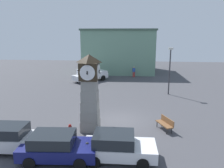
{
  "coord_description": "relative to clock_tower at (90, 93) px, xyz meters",
  "views": [
    {
      "loc": [
        1.0,
        -16.38,
        6.68
      ],
      "look_at": [
        -0.82,
        1.23,
        2.71
      ],
      "focal_mm": 35.0,
      "sensor_mm": 36.0,
      "label": 1
    }
  ],
  "objects": [
    {
      "name": "car_navy_sedan",
      "position": [
        -4.03,
        -3.39,
        -1.97
      ],
      "size": [
        4.09,
        2.01,
        1.58
      ],
      "color": "silver",
      "rests_on": "ground_plane"
    },
    {
      "name": "clock_tower",
      "position": [
        0.0,
        0.0,
        0.0
      ],
      "size": [
        1.63,
        1.65,
        5.43
      ],
      "color": "gray",
      "rests_on": "ground_plane"
    },
    {
      "name": "car_near_tower",
      "position": [
        -1.03,
        -4.02,
        -2.0
      ],
      "size": [
        4.27,
        2.24,
        1.52
      ],
      "color": "navy",
      "rests_on": "ground_plane"
    },
    {
      "name": "ground_plane",
      "position": [
        2.06,
        1.92,
        -2.77
      ],
      "size": [
        82.44,
        82.44,
        0.0
      ],
      "primitive_type": "plane",
      "color": "#424247"
    },
    {
      "name": "bollard_far_row",
      "position": [
        0.59,
        -3.8,
        -2.26
      ],
      "size": [
        0.2,
        0.2,
        1.0
      ],
      "color": "#333338",
      "rests_on": "ground_plane"
    },
    {
      "name": "street_lamp_near_road",
      "position": [
        7.03,
        10.45,
        0.38
      ],
      "size": [
        0.5,
        0.24,
        5.35
      ],
      "color": "#333338",
      "rests_on": "ground_plane"
    },
    {
      "name": "bollard_near_tower",
      "position": [
        -1.1,
        -1.36,
        -2.3
      ],
      "size": [
        0.23,
        0.23,
        0.93
      ],
      "color": "maroon",
      "rests_on": "ground_plane"
    },
    {
      "name": "bench",
      "position": [
        5.36,
        0.5,
        -2.25
      ],
      "size": [
        1.15,
        1.68,
        0.9
      ],
      "color": "brown",
      "rests_on": "ground_plane"
    },
    {
      "name": "bollard_mid_row",
      "position": [
        -0.47,
        -2.65,
        -2.28
      ],
      "size": [
        0.23,
        0.23,
        0.97
      ],
      "color": "#333338",
      "rests_on": "ground_plane"
    },
    {
      "name": "pickup_truck",
      "position": [
        -3.42,
        16.85,
        -1.84
      ],
      "size": [
        5.05,
        5.21,
        1.85
      ],
      "color": "silver",
      "rests_on": "ground_plane"
    },
    {
      "name": "pedestrian_crossing_lot",
      "position": [
        2.98,
        20.84,
        -1.8
      ],
      "size": [
        0.45,
        0.34,
        1.7
      ],
      "color": "red",
      "rests_on": "ground_plane"
    },
    {
      "name": "warehouse_blue_far",
      "position": [
        0.14,
        26.68,
        1.1
      ],
      "size": [
        13.06,
        11.2,
        7.73
      ],
      "color": "gray",
      "rests_on": "ground_plane"
    },
    {
      "name": "car_by_building",
      "position": [
        2.24,
        -3.63,
        -2.01
      ],
      "size": [
        4.02,
        2.05,
        1.51
      ],
      "color": "silver",
      "rests_on": "ground_plane"
    }
  ]
}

